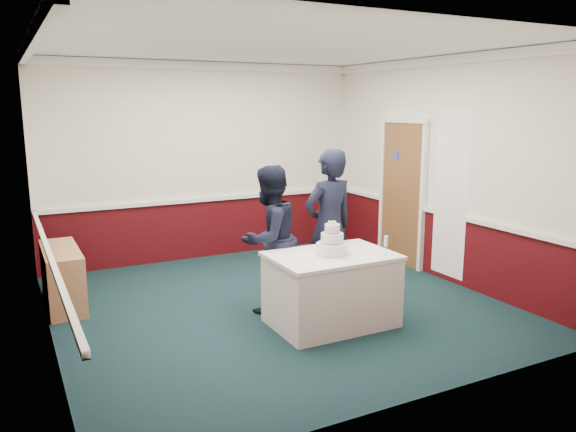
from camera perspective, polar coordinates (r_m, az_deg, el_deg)
name	(u,v)px	position (r m, az deg, el deg)	size (l,w,h in m)	color
ground	(278,305)	(6.83, -1.06, -9.01)	(5.00, 5.00, 0.00)	#132D30
room_shell	(261,137)	(7.00, -2.76, 7.98)	(5.00, 5.00, 3.00)	silver
sideboard	(63,277)	(7.22, -21.92, -5.78)	(0.41, 1.20, 0.70)	tan
cake_table	(331,289)	(6.16, 4.42, -7.38)	(1.32, 0.92, 0.79)	white
wedding_cake	(332,244)	(6.02, 4.49, -2.87)	(0.35, 0.35, 0.36)	white
cake_knife	(340,259)	(5.86, 5.26, -4.34)	(0.01, 0.22, 0.01)	silver
champagne_flute	(386,242)	(6.06, 9.92, -2.63)	(0.05, 0.05, 0.21)	silver
person_man	(269,239)	(6.46, -1.93, -2.34)	(0.82, 0.64, 1.70)	black
person_woman	(329,227)	(6.70, 4.17, -1.12)	(0.68, 0.45, 1.86)	black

